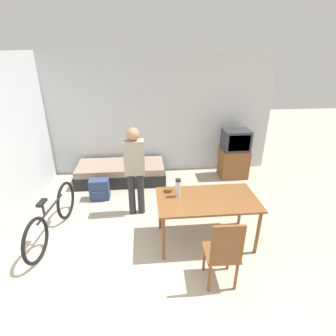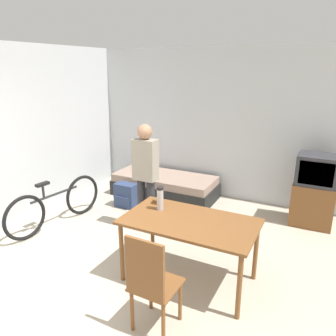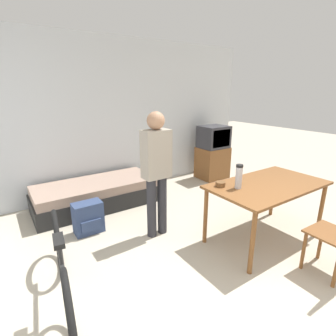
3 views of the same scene
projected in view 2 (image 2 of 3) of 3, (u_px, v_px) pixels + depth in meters
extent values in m
plane|color=#B2A893|center=(83.00, 314.00, 3.26)|extent=(20.00, 20.00, 0.00)
cube|color=silver|center=(212.00, 124.00, 5.97)|extent=(5.54, 0.06, 2.70)
cube|color=silver|center=(42.00, 130.00, 5.39)|extent=(0.06, 4.63, 2.70)
cube|color=black|center=(165.00, 189.00, 6.19)|extent=(1.93, 0.83, 0.27)
cube|color=gray|center=(165.00, 179.00, 6.13)|extent=(1.87, 0.81, 0.14)
cube|color=brown|center=(312.00, 204.00, 5.04)|extent=(0.61, 0.49, 0.66)
cube|color=#2D2D33|center=(317.00, 170.00, 4.87)|extent=(0.57, 0.47, 0.45)
cube|color=black|center=(316.00, 174.00, 4.68)|extent=(0.47, 0.01, 0.35)
cube|color=brown|center=(190.00, 222.00, 3.57)|extent=(1.46, 0.82, 0.03)
cylinder|color=brown|center=(122.00, 252.00, 3.68)|extent=(0.05, 0.05, 0.72)
cylinder|color=brown|center=(239.00, 287.00, 3.10)|extent=(0.05, 0.05, 0.72)
cylinder|color=brown|center=(152.00, 226.00, 4.27)|extent=(0.05, 0.05, 0.72)
cylinder|color=brown|center=(256.00, 251.00, 3.69)|extent=(0.05, 0.05, 0.72)
cube|color=brown|center=(156.00, 285.00, 2.99)|extent=(0.42, 0.42, 0.02)
cube|color=brown|center=(145.00, 269.00, 2.75)|extent=(0.38, 0.04, 0.54)
cylinder|color=brown|center=(180.00, 300.00, 3.12)|extent=(0.04, 0.04, 0.44)
cylinder|color=brown|center=(151.00, 290.00, 3.27)|extent=(0.04, 0.04, 0.44)
cylinder|color=brown|center=(163.00, 323.00, 2.85)|extent=(0.04, 0.04, 0.44)
cylinder|color=brown|center=(132.00, 310.00, 3.00)|extent=(0.04, 0.04, 0.44)
torus|color=black|center=(83.00, 195.00, 5.40)|extent=(0.14, 0.66, 0.65)
torus|color=black|center=(25.00, 218.00, 4.58)|extent=(0.14, 0.66, 0.65)
cylinder|color=black|center=(55.00, 194.00, 4.94)|extent=(0.15, 0.81, 0.04)
cylinder|color=black|center=(43.00, 192.00, 4.76)|extent=(0.04, 0.04, 0.20)
cube|color=black|center=(42.00, 184.00, 4.73)|extent=(0.11, 0.21, 0.04)
cylinder|color=#28282D|center=(142.00, 203.00, 4.89)|extent=(0.12, 0.12, 0.79)
cylinder|color=#28282D|center=(151.00, 205.00, 4.82)|extent=(0.12, 0.12, 0.79)
cube|color=#9E9384|center=(145.00, 160.00, 4.65)|extent=(0.34, 0.20, 0.59)
sphere|color=#A87A5B|center=(145.00, 132.00, 4.53)|extent=(0.21, 0.21, 0.21)
cylinder|color=#B7B7BC|center=(160.00, 198.00, 3.80)|extent=(0.08, 0.08, 0.28)
cylinder|color=black|center=(160.00, 188.00, 3.76)|extent=(0.08, 0.08, 0.03)
cylinder|color=brown|center=(157.00, 201.00, 4.02)|extent=(0.11, 0.11, 0.06)
cube|color=navy|center=(126.00, 195.00, 5.69)|extent=(0.37, 0.22, 0.42)
cube|color=navy|center=(122.00, 201.00, 5.61)|extent=(0.26, 0.03, 0.15)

